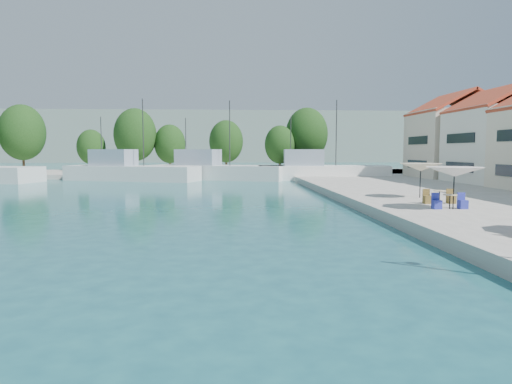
{
  "coord_description": "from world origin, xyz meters",
  "views": [
    {
      "loc": [
        -1.79,
        0.15,
        3.63
      ],
      "look_at": [
        -0.24,
        26.0,
        1.28
      ],
      "focal_mm": 32.0,
      "sensor_mm": 36.0,
      "label": 1
    }
  ],
  "objects": [
    {
      "name": "tree_03",
      "position": [
        -22.55,
        70.82,
        4.2
      ],
      "size": [
        4.21,
        4.21,
        6.24
      ],
      "color": "#3F2B19",
      "rests_on": "quay_far"
    },
    {
      "name": "trawler_03",
      "position": [
        -3.65,
        57.87,
        1.07
      ],
      "size": [
        17.53,
        10.0,
        10.2
      ],
      "rotation": [
        0.0,
        0.0,
        -0.35
      ],
      "color": "silver",
      "rests_on": "ground"
    },
    {
      "name": "tree_07",
      "position": [
        5.98,
        69.03,
        4.54
      ],
      "size": [
        4.62,
        4.62,
        6.84
      ],
      "color": "#3F2B19",
      "rests_on": "quay_far"
    },
    {
      "name": "tree_08",
      "position": [
        10.27,
        70.34,
        6.16
      ],
      "size": [
        6.51,
        6.51,
        9.64
      ],
      "color": "#3F2B19",
      "rests_on": "quay_far"
    },
    {
      "name": "building_06",
      "position": [
        24.0,
        51.0,
        5.5
      ],
      "size": [
        9.0,
        8.8,
        10.2
      ],
      "color": "beige",
      "rests_on": "quay_right"
    },
    {
      "name": "tree_04",
      "position": [
        -15.82,
        70.29,
        6.03
      ],
      "size": [
        6.35,
        6.35,
        9.4
      ],
      "color": "#3F2B19",
      "rests_on": "quay_far"
    },
    {
      "name": "hill_west",
      "position": [
        -30.0,
        160.0,
        8.0
      ],
      "size": [
        180.0,
        40.0,
        16.0
      ],
      "primitive_type": "cube",
      "color": "gray",
      "rests_on": "ground"
    },
    {
      "name": "umbrella_cream",
      "position": [
        10.55,
        28.77,
        2.57
      ],
      "size": [
        2.77,
        2.77,
        2.23
      ],
      "color": "black",
      "rests_on": "quay_right"
    },
    {
      "name": "tree_06",
      "position": [
        -2.14,
        70.7,
        5.05
      ],
      "size": [
        5.21,
        5.21,
        7.71
      ],
      "color": "#3F2B19",
      "rests_on": "quay_far"
    },
    {
      "name": "tree_05",
      "position": [
        -10.77,
        71.11,
        4.66
      ],
      "size": [
        4.76,
        4.76,
        7.04
      ],
      "color": "#3F2B19",
      "rests_on": "quay_far"
    },
    {
      "name": "quay_far",
      "position": [
        -8.0,
        67.0,
        0.3
      ],
      "size": [
        90.0,
        16.0,
        0.6
      ],
      "primitive_type": "cube",
      "color": "#9B978C",
      "rests_on": "ground"
    },
    {
      "name": "hill_east",
      "position": [
        40.0,
        180.0,
        6.0
      ],
      "size": [
        140.0,
        40.0,
        12.0
      ],
      "primitive_type": "cube",
      "color": "gray",
      "rests_on": "ground"
    },
    {
      "name": "building_05",
      "position": [
        24.0,
        42.0,
        5.26
      ],
      "size": [
        8.4,
        8.8,
        9.7
      ],
      "color": "white",
      "rests_on": "quay_right"
    },
    {
      "name": "trawler_04",
      "position": [
        9.44,
        55.96,
        1.07
      ],
      "size": [
        16.27,
        5.59,
        10.2
      ],
      "rotation": [
        0.0,
        0.0,
        -0.09
      ],
      "color": "white",
      "rests_on": "ground"
    },
    {
      "name": "cafe_table_03",
      "position": [
        10.28,
        25.48,
        0.89
      ],
      "size": [
        1.82,
        0.7,
        0.76
      ],
      "color": "black",
      "rests_on": "quay_right"
    },
    {
      "name": "trawler_02",
      "position": [
        -13.94,
        56.44,
        1.07
      ],
      "size": [
        16.96,
        9.38,
        10.2
      ],
      "rotation": [
        0.0,
        0.0,
        -0.33
      ],
      "color": "silver",
      "rests_on": "ground"
    },
    {
      "name": "tree_02",
      "position": [
        -33.1,
        71.97,
        6.39
      ],
      "size": [
        6.78,
        6.78,
        10.04
      ],
      "color": "#3F2B19",
      "rests_on": "quay_far"
    },
    {
      "name": "cafe_table_02",
      "position": [
        9.73,
        23.12,
        0.89
      ],
      "size": [
        1.82,
        0.7,
        0.76
      ],
      "color": "black",
      "rests_on": "quay_right"
    },
    {
      "name": "umbrella_white",
      "position": [
        9.84,
        22.98,
        2.55
      ],
      "size": [
        2.99,
        2.99,
        2.2
      ],
      "color": "black",
      "rests_on": "quay_right"
    }
  ]
}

